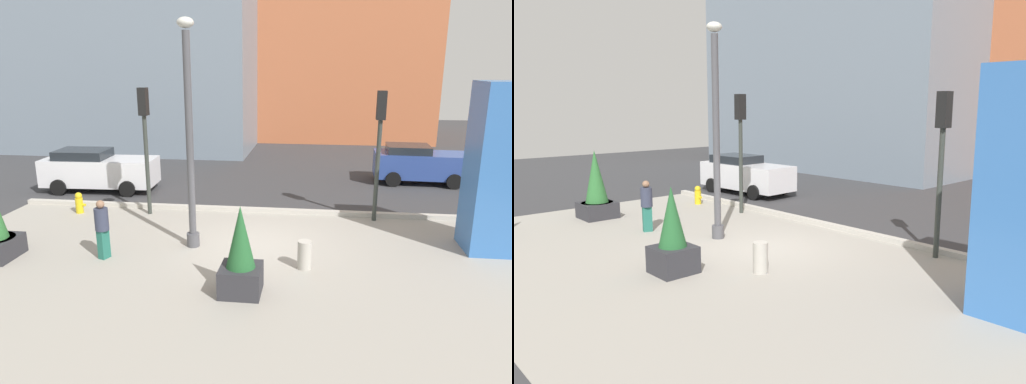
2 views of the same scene
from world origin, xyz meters
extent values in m
plane|color=#38383A|center=(0.00, 4.00, 0.00)|extent=(60.00, 60.00, 0.00)
cube|color=#9E998E|center=(0.00, -2.00, 0.00)|extent=(18.00, 10.00, 0.02)
cube|color=#B7B2A8|center=(0.00, 3.12, 0.08)|extent=(18.00, 0.24, 0.16)
cylinder|color=#4C4C51|center=(-1.77, -0.31, 0.20)|extent=(0.36, 0.36, 0.40)
cylinder|color=#4C4C51|center=(-1.77, -0.31, 2.95)|extent=(0.20, 0.20, 5.90)
ellipsoid|color=silver|center=(-1.77, -0.31, 6.08)|extent=(0.44, 0.44, 0.28)
cube|color=#2D2D33|center=(0.04, -2.96, 0.33)|extent=(0.94, 0.94, 0.65)
cylinder|color=#382819|center=(0.04, -2.96, 0.63)|extent=(0.89, 0.89, 0.04)
cone|color=#235B2D|center=(0.04, -2.96, 1.37)|extent=(0.66, 0.66, 1.43)
cube|color=#2D2D33|center=(-6.84, -1.80, 0.28)|extent=(1.14, 1.14, 0.57)
cylinder|color=#382819|center=(-6.84, -1.80, 0.55)|extent=(1.08, 1.08, 0.04)
cone|color=#2D6B33|center=(-6.84, -1.80, 1.49)|extent=(0.77, 0.77, 1.84)
cylinder|color=gold|center=(-6.53, 2.23, 0.28)|extent=(0.26, 0.26, 0.55)
sphere|color=gold|center=(-6.53, 2.23, 0.63)|extent=(0.24, 0.24, 0.24)
cylinder|color=gold|center=(-6.36, 2.23, 0.30)|extent=(0.12, 0.10, 0.10)
cylinder|color=#B2ADA3|center=(1.43, -1.44, 0.38)|extent=(0.36, 0.36, 0.75)
cylinder|color=#333833|center=(3.63, 2.71, 1.68)|extent=(0.14, 0.14, 3.36)
cube|color=black|center=(3.63, 2.71, 3.81)|extent=(0.28, 0.32, 0.90)
sphere|color=green|center=(3.63, 2.88, 4.08)|extent=(0.18, 0.18, 0.18)
cylinder|color=#333833|center=(-4.05, 2.46, 1.71)|extent=(0.14, 0.14, 3.42)
cube|color=black|center=(-4.05, 2.46, 3.87)|extent=(0.28, 0.32, 0.90)
sphere|color=green|center=(-4.05, 2.63, 3.87)|extent=(0.18, 0.18, 0.18)
cube|color=silver|center=(-7.14, 5.30, 0.81)|extent=(4.61, 1.96, 1.08)
cube|color=#1E2328|center=(-7.82, 5.27, 1.53)|extent=(2.11, 1.63, 0.35)
cylinder|color=black|center=(-5.78, 6.24, 0.32)|extent=(0.65, 0.25, 0.64)
cylinder|color=black|center=(-5.69, 4.49, 0.32)|extent=(0.65, 0.25, 0.64)
cylinder|color=black|center=(-8.59, 6.10, 0.32)|extent=(0.65, 0.25, 0.64)
cylinder|color=black|center=(-8.50, 4.36, 0.32)|extent=(0.65, 0.25, 0.64)
cube|color=#236656|center=(-3.92, -1.45, 0.40)|extent=(0.28, 0.33, 0.80)
cylinder|color=#33384C|center=(-3.92, -1.45, 1.10)|extent=(0.46, 0.46, 0.60)
sphere|color=#8C664C|center=(-3.92, -1.45, 1.51)|extent=(0.22, 0.22, 0.22)
camera|label=1|loc=(1.64, -12.55, 5.03)|focal=32.90mm
camera|label=2|loc=(9.87, -8.88, 3.90)|focal=34.79mm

